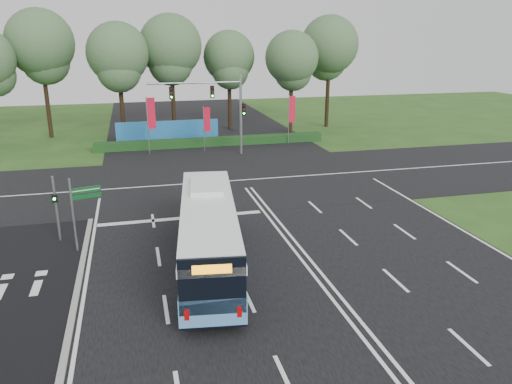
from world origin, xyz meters
TOP-DOWN VIEW (x-y plane):
  - ground at (0.00, 0.00)m, footprint 120.00×120.00m
  - road_main at (0.00, 0.00)m, footprint 20.00×120.00m
  - road_cross at (0.00, 12.00)m, footprint 120.00×14.00m
  - bike_path at (-12.50, -3.00)m, footprint 5.00×18.00m
  - kerb_strip at (-10.10, -3.00)m, footprint 0.25×18.00m
  - city_bus at (-4.36, -1.67)m, footprint 3.89×11.79m
  - pedestrian_signal at (-11.43, 3.19)m, footprint 0.31×0.42m
  - street_sign at (-10.14, 1.71)m, footprint 1.43×0.44m
  - banner_flag_left at (-5.78, 22.45)m, footprint 0.76×0.13m
  - banner_flag_mid at (-0.84, 22.20)m, footprint 0.62×0.13m
  - banner_flag_right at (7.71, 23.73)m, footprint 0.70×0.17m
  - traffic_light_gantry at (0.21, 20.50)m, footprint 8.41×0.28m
  - hedge at (0.00, 24.50)m, footprint 22.00×1.20m
  - blue_hoarding at (-4.00, 27.00)m, footprint 10.00×0.30m
  - eucalyptus_row at (-3.02, 31.20)m, footprint 41.14×9.94m

SIDE VIEW (x-z plane):
  - ground at x=0.00m, z-range 0.00..0.00m
  - road_main at x=0.00m, z-range 0.00..0.04m
  - road_cross at x=0.00m, z-range 0.00..0.05m
  - bike_path at x=-12.50m, z-range 0.00..0.06m
  - kerb_strip at x=-10.10m, z-range 0.00..0.12m
  - hedge at x=0.00m, z-range 0.00..0.80m
  - blue_hoarding at x=-4.00m, z-range 0.00..2.20m
  - city_bus at x=-4.36m, z-range 0.01..3.33m
  - pedestrian_signal at x=-11.43m, z-range 0.16..3.67m
  - street_sign at x=-10.14m, z-range 0.51..4.28m
  - banner_flag_mid at x=-0.84m, z-range 0.65..4.83m
  - banner_flag_right at x=7.71m, z-range 0.71..5.47m
  - banner_flag_left at x=-5.78m, z-range 0.76..5.90m
  - traffic_light_gantry at x=0.21m, z-range 1.16..8.16m
  - eucalyptus_row at x=-3.02m, z-range 2.33..15.22m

